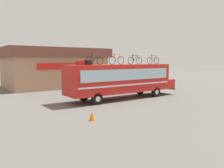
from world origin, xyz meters
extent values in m
plane|color=#605E59|center=(0.00, 0.00, 0.00)|extent=(120.00, 120.00, 0.00)
cube|color=red|center=(0.00, 0.00, 1.94)|extent=(10.49, 2.55, 2.53)
cube|color=red|center=(5.83, 0.00, 1.14)|extent=(1.17, 2.35, 0.93)
cube|color=#99B7C6|center=(0.00, -1.29, 2.34)|extent=(9.65, 0.04, 0.96)
cube|color=#99B7C6|center=(0.00, 1.29, 2.34)|extent=(9.65, 0.04, 0.96)
cube|color=silver|center=(0.00, -1.30, 1.44)|extent=(10.07, 0.03, 0.12)
cube|color=silver|center=(0.00, 1.30, 1.44)|extent=(10.07, 0.03, 0.12)
cube|color=silver|center=(6.48, 0.00, 0.59)|extent=(0.16, 2.43, 0.24)
cylinder|color=black|center=(3.57, -1.14, 0.48)|extent=(0.97, 0.28, 0.97)
cylinder|color=silver|center=(3.57, -1.14, 0.48)|extent=(0.43, 0.30, 0.43)
cylinder|color=black|center=(3.57, 1.14, 0.48)|extent=(0.97, 0.28, 0.97)
cylinder|color=silver|center=(3.57, 1.14, 0.48)|extent=(0.43, 0.30, 0.43)
cylinder|color=black|center=(-3.25, -1.14, 0.48)|extent=(0.97, 0.28, 0.97)
cylinder|color=silver|center=(-3.25, -1.14, 0.48)|extent=(0.43, 0.30, 0.43)
cylinder|color=black|center=(-3.25, 1.14, 0.48)|extent=(0.97, 0.28, 0.97)
cylinder|color=silver|center=(-3.25, 1.14, 0.48)|extent=(0.43, 0.30, 0.43)
cube|color=maroon|center=(-4.24, -0.18, 3.37)|extent=(0.59, 0.38, 0.31)
cube|color=black|center=(-3.39, 0.09, 3.41)|extent=(0.55, 0.43, 0.41)
torus|color=black|center=(-3.32, -0.13, 3.55)|extent=(0.68, 0.04, 0.68)
torus|color=black|center=(-2.29, -0.13, 3.55)|extent=(0.68, 0.04, 0.68)
cylinder|color=black|center=(-3.01, -0.13, 3.81)|extent=(0.20, 0.04, 0.49)
cylinder|color=black|center=(-2.70, -0.13, 3.79)|extent=(0.48, 0.04, 0.47)
cylinder|color=black|center=(-2.79, -0.13, 4.03)|extent=(0.62, 0.04, 0.07)
cylinder|color=black|center=(-3.13, -0.13, 3.56)|extent=(0.39, 0.03, 0.05)
cylinder|color=black|center=(-3.21, -0.13, 3.80)|extent=(0.25, 0.03, 0.51)
cylinder|color=black|center=(-2.38, -0.13, 3.78)|extent=(0.22, 0.03, 0.48)
cylinder|color=silver|center=(-2.48, -0.13, 4.06)|extent=(0.03, 0.44, 0.03)
ellipsoid|color=black|center=(-3.09, -0.13, 4.09)|extent=(0.20, 0.08, 0.06)
torus|color=black|center=(-0.95, -0.04, 3.58)|extent=(0.74, 0.04, 0.74)
torus|color=black|center=(0.05, -0.04, 3.58)|extent=(0.74, 0.04, 0.74)
cylinder|color=orange|center=(-0.65, -0.04, 3.86)|extent=(0.19, 0.04, 0.53)
cylinder|color=orange|center=(-0.35, -0.04, 3.84)|extent=(0.46, 0.04, 0.51)
cylinder|color=orange|center=(-0.43, -0.04, 4.10)|extent=(0.60, 0.04, 0.07)
cylinder|color=orange|center=(-0.76, -0.04, 3.59)|extent=(0.38, 0.03, 0.05)
cylinder|color=orange|center=(-0.84, -0.04, 3.85)|extent=(0.24, 0.03, 0.55)
cylinder|color=orange|center=(-0.04, -0.04, 3.83)|extent=(0.21, 0.03, 0.52)
cylinder|color=silver|center=(-0.13, -0.04, 4.13)|extent=(0.03, 0.44, 0.03)
ellipsoid|color=black|center=(-0.73, -0.04, 4.16)|extent=(0.20, 0.08, 0.06)
torus|color=black|center=(1.26, 0.00, 3.56)|extent=(0.70, 0.04, 0.70)
torus|color=black|center=(2.35, 0.00, 3.56)|extent=(0.70, 0.04, 0.70)
cylinder|color=black|center=(1.59, 0.00, 3.83)|extent=(0.21, 0.04, 0.50)
cylinder|color=black|center=(1.91, 0.00, 3.81)|extent=(0.50, 0.04, 0.48)
cylinder|color=black|center=(1.83, 0.00, 4.05)|extent=(0.65, 0.04, 0.07)
cylinder|color=black|center=(1.47, 0.00, 3.57)|extent=(0.41, 0.03, 0.05)
cylinder|color=black|center=(1.38, 0.00, 3.82)|extent=(0.27, 0.03, 0.52)
cylinder|color=black|center=(2.25, 0.00, 3.80)|extent=(0.23, 0.03, 0.49)
cylinder|color=silver|center=(2.15, 0.00, 4.09)|extent=(0.03, 0.44, 0.03)
ellipsoid|color=black|center=(1.50, 0.00, 4.11)|extent=(0.20, 0.08, 0.06)
torus|color=black|center=(3.58, -0.22, 3.56)|extent=(0.70, 0.04, 0.70)
torus|color=black|center=(4.57, -0.22, 3.56)|extent=(0.70, 0.04, 0.70)
cylinder|color=purple|center=(3.88, -0.22, 3.83)|extent=(0.19, 0.04, 0.50)
cylinder|color=purple|center=(4.18, -0.22, 3.81)|extent=(0.46, 0.04, 0.48)
cylinder|color=purple|center=(4.10, -0.22, 4.05)|extent=(0.59, 0.04, 0.07)
cylinder|color=purple|center=(3.77, -0.22, 3.57)|extent=(0.38, 0.03, 0.05)
cylinder|color=purple|center=(3.69, -0.22, 3.82)|extent=(0.24, 0.03, 0.52)
cylinder|color=purple|center=(4.48, -0.22, 3.80)|extent=(0.21, 0.03, 0.49)
cylinder|color=silver|center=(4.39, -0.22, 4.09)|extent=(0.03, 0.44, 0.03)
ellipsoid|color=black|center=(3.80, -0.22, 4.11)|extent=(0.20, 0.08, 0.06)
cube|color=tan|center=(-0.92, 13.61, 2.00)|extent=(12.39, 8.17, 4.00)
cube|color=brown|center=(-0.92, 13.61, 4.60)|extent=(13.38, 8.82, 1.19)
cube|color=red|center=(-0.92, 9.43, 2.88)|extent=(7.44, 0.16, 0.70)
cone|color=orange|center=(-6.07, -5.08, 0.27)|extent=(0.37, 0.37, 0.55)
camera|label=1|loc=(-12.90, -16.54, 3.59)|focal=36.41mm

